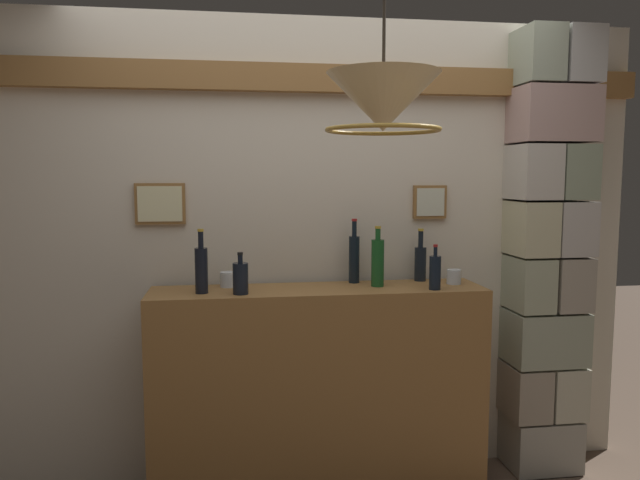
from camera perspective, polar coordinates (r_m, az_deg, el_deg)
panelled_rear_partition at (r=3.26m, az=-0.82°, el=-0.02°), size 3.58×0.15×2.46m
stone_pillar at (r=3.53m, az=20.54°, el=-1.22°), size 0.42×0.34×2.40m
bar_shelf_unit at (r=3.18m, az=-0.13°, el=-14.19°), size 1.68×0.38×1.08m
liquor_bottle_scotch at (r=3.28m, az=9.48°, el=-2.03°), size 0.06×0.06×0.28m
liquor_bottle_vermouth at (r=2.90m, az=-7.54°, el=-3.57°), size 0.07×0.07×0.20m
liquor_bottle_bourbon at (r=2.95m, az=-11.17°, el=-2.66°), size 0.06×0.06×0.31m
liquor_bottle_tequila at (r=3.04m, az=10.83°, el=-2.99°), size 0.06×0.06×0.23m
liquor_bottle_rye at (r=3.18m, az=3.25°, el=-1.64°), size 0.06×0.06×0.34m
liquor_bottle_rum at (r=3.08m, az=5.48°, el=-2.04°), size 0.07×0.07×0.31m
glass_tumbler_rocks at (r=3.10m, az=-8.71°, el=-3.71°), size 0.08×0.08×0.08m
glass_tumbler_highball at (r=3.23m, az=12.55°, el=-3.41°), size 0.07×0.07×0.08m
pendant_lamp at (r=2.24m, az=6.00°, el=12.68°), size 0.42×0.42×0.53m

